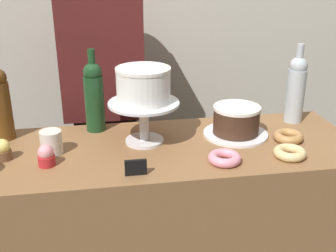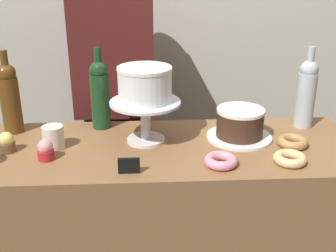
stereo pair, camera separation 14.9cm
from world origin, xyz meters
name	(u,v)px [view 1 (the left image)]	position (x,y,z in m)	size (l,w,h in m)	color
back_wall	(141,5)	(0.00, 0.84, 1.30)	(6.00, 0.05, 2.60)	#BCB7A8
display_counter	(168,245)	(0.00, 0.00, 0.44)	(1.42, 0.52, 0.89)	brown
cake_stand_pedestal	(144,115)	(-0.08, 0.05, 0.99)	(0.26, 0.26, 0.16)	silver
white_layer_cake	(143,85)	(-0.08, 0.05, 1.11)	(0.20, 0.20, 0.13)	white
silver_serving_platter	(235,134)	(0.28, 0.06, 0.89)	(0.25, 0.25, 0.01)	white
chocolate_round_cake	(236,120)	(0.28, 0.06, 0.95)	(0.18, 0.18, 0.11)	#3D2619
wine_bottle_green	(94,95)	(-0.26, 0.20, 1.03)	(0.08, 0.08, 0.33)	#193D1E
wine_bottle_amber	(0,102)	(-0.60, 0.17, 1.03)	(0.08, 0.08, 0.33)	#5B3814
wine_bottle_clear	(296,88)	(0.56, 0.17, 1.03)	(0.08, 0.08, 0.33)	#B2BCC1
cupcake_lemon	(3,150)	(-0.57, -0.01, 0.92)	(0.06, 0.06, 0.07)	brown
cupcake_strawberry	(46,156)	(-0.42, -0.08, 0.92)	(0.06, 0.06, 0.07)	red
donut_maple	(288,136)	(0.46, -0.02, 0.90)	(0.11, 0.11, 0.03)	#B27F47
donut_pink	(225,158)	(0.17, -0.16, 0.90)	(0.11, 0.11, 0.03)	pink
donut_glazed	(290,153)	(0.40, -0.15, 0.90)	(0.11, 0.11, 0.03)	#E0C17F
price_sign_chalkboard	(136,167)	(-0.14, -0.20, 0.91)	(0.07, 0.01, 0.05)	black
coffee_cup_ceramic	(51,142)	(-0.41, 0.01, 0.93)	(0.08, 0.08, 0.08)	silver
barista_figure	(105,115)	(-0.22, 0.49, 0.84)	(0.36, 0.22, 1.60)	black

